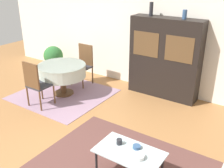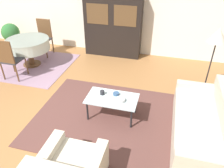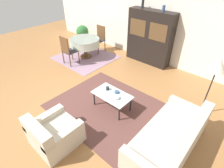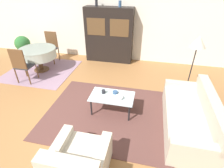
% 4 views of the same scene
% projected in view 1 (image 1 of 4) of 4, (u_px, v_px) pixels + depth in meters
% --- Properties ---
extents(ground_plane, '(14.00, 14.00, 0.00)m').
position_uv_depth(ground_plane, '(51.00, 168.00, 4.02)').
color(ground_plane, '#9E6B3D').
extents(wall_back, '(10.00, 0.06, 2.70)m').
position_uv_depth(wall_back, '(157.00, 36.00, 6.25)').
color(wall_back, silver).
rests_on(wall_back, ground_plane).
extents(dining_rug, '(2.09, 1.99, 0.01)m').
position_uv_depth(dining_rug, '(63.00, 94.00, 6.41)').
color(dining_rug, gray).
rests_on(dining_rug, ground_plane).
extents(coffee_table, '(0.96, 0.56, 0.43)m').
position_uv_depth(coffee_table, '(129.00, 154.00, 3.71)').
color(coffee_table, black).
rests_on(coffee_table, area_rug).
extents(display_cabinet, '(1.64, 0.43, 1.85)m').
position_uv_depth(display_cabinet, '(165.00, 58.00, 6.05)').
color(display_cabinet, black).
rests_on(display_cabinet, ground_plane).
extents(dining_table, '(1.13, 1.13, 0.75)m').
position_uv_depth(dining_table, '(62.00, 71.00, 6.22)').
color(dining_table, brown).
rests_on(dining_table, dining_rug).
extents(dining_chair_near, '(0.44, 0.44, 1.04)m').
position_uv_depth(dining_chair_near, '(36.00, 82.00, 5.62)').
color(dining_chair_near, brown).
rests_on(dining_chair_near, dining_rug).
extents(dining_chair_far, '(0.44, 0.44, 1.04)m').
position_uv_depth(dining_chair_far, '(83.00, 63.00, 6.83)').
color(dining_chair_far, brown).
rests_on(dining_chair_far, dining_rug).
extents(cup, '(0.08, 0.08, 0.08)m').
position_uv_depth(cup, '(119.00, 142.00, 3.83)').
color(cup, '#232328').
rests_on(cup, coffee_table).
extents(bowl, '(0.17, 0.17, 0.06)m').
position_uv_depth(bowl, '(138.00, 156.00, 3.55)').
color(bowl, white).
rests_on(bowl, coffee_table).
extents(bowl_small, '(0.12, 0.12, 0.05)m').
position_uv_depth(bowl_small, '(137.00, 147.00, 3.75)').
color(bowl_small, '#33517A').
rests_on(bowl_small, coffee_table).
extents(vase_tall, '(0.09, 0.09, 0.30)m').
position_uv_depth(vase_tall, '(151.00, 9.00, 5.83)').
color(vase_tall, '#232328').
rests_on(vase_tall, display_cabinet).
extents(vase_short, '(0.09, 0.09, 0.19)m').
position_uv_depth(vase_short, '(185.00, 14.00, 5.46)').
color(vase_short, '#33517A').
rests_on(vase_short, display_cabinet).
extents(potted_plant, '(0.57, 0.57, 0.77)m').
position_uv_depth(potted_plant, '(53.00, 57.00, 7.73)').
color(potted_plant, '#4C4C51').
rests_on(potted_plant, ground_plane).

